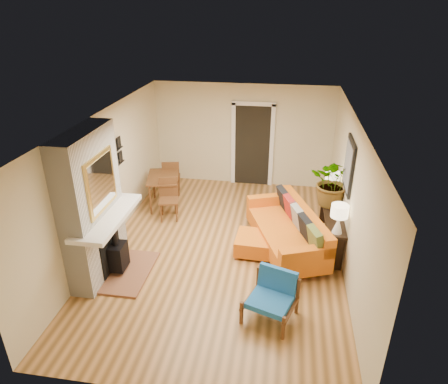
{
  "coord_description": "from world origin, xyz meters",
  "views": [
    {
      "loc": [
        1.07,
        -6.45,
        4.39
      ],
      "look_at": [
        0.0,
        0.2,
        1.15
      ],
      "focal_mm": 32.0,
      "sensor_mm": 36.0,
      "label": 1
    }
  ],
  "objects_px": {
    "ottoman": "(254,243)",
    "houseplant": "(334,182)",
    "lamp_near": "(339,216)",
    "blue_chair": "(273,293)",
    "dining_table": "(167,182)",
    "console_table": "(332,219)",
    "lamp_far": "(332,182)",
    "sofa": "(290,230)"
  },
  "relations": [
    {
      "from": "ottoman",
      "to": "blue_chair",
      "type": "relative_size",
      "value": 0.82
    },
    {
      "from": "dining_table",
      "to": "console_table",
      "type": "distance_m",
      "value": 3.81
    },
    {
      "from": "sofa",
      "to": "lamp_near",
      "type": "relative_size",
      "value": 4.53
    },
    {
      "from": "sofa",
      "to": "houseplant",
      "type": "bearing_deg",
      "value": 34.11
    },
    {
      "from": "lamp_far",
      "to": "houseplant",
      "type": "relative_size",
      "value": 0.54
    },
    {
      "from": "sofa",
      "to": "blue_chair",
      "type": "xyz_separation_m",
      "value": [
        -0.23,
        -1.93,
        0.01
      ]
    },
    {
      "from": "dining_table",
      "to": "houseplant",
      "type": "height_order",
      "value": "houseplant"
    },
    {
      "from": "houseplant",
      "to": "ottoman",
      "type": "bearing_deg",
      "value": -150.08
    },
    {
      "from": "ottoman",
      "to": "houseplant",
      "type": "height_order",
      "value": "houseplant"
    },
    {
      "from": "sofa",
      "to": "houseplant",
      "type": "distance_m",
      "value": 1.26
    },
    {
      "from": "dining_table",
      "to": "houseplant",
      "type": "relative_size",
      "value": 1.74
    },
    {
      "from": "ottoman",
      "to": "lamp_far",
      "type": "bearing_deg",
      "value": 39.9
    },
    {
      "from": "houseplant",
      "to": "blue_chair",
      "type": "bearing_deg",
      "value": -112.42
    },
    {
      "from": "lamp_far",
      "to": "sofa",
      "type": "bearing_deg",
      "value": -130.99
    },
    {
      "from": "ottoman",
      "to": "dining_table",
      "type": "distance_m",
      "value": 2.77
    },
    {
      "from": "blue_chair",
      "to": "lamp_near",
      "type": "bearing_deg",
      "value": 53.77
    },
    {
      "from": "blue_chair",
      "to": "lamp_far",
      "type": "height_order",
      "value": "lamp_far"
    },
    {
      "from": "lamp_far",
      "to": "console_table",
      "type": "bearing_deg",
      "value": -90.0
    },
    {
      "from": "blue_chair",
      "to": "console_table",
      "type": "relative_size",
      "value": 0.48
    },
    {
      "from": "lamp_far",
      "to": "houseplant",
      "type": "xyz_separation_m",
      "value": [
        -0.01,
        -0.38,
        0.16
      ]
    },
    {
      "from": "dining_table",
      "to": "lamp_near",
      "type": "height_order",
      "value": "lamp_near"
    },
    {
      "from": "lamp_near",
      "to": "houseplant",
      "type": "height_order",
      "value": "houseplant"
    },
    {
      "from": "dining_table",
      "to": "console_table",
      "type": "relative_size",
      "value": 0.94
    },
    {
      "from": "sofa",
      "to": "lamp_far",
      "type": "xyz_separation_m",
      "value": [
        0.8,
        0.92,
        0.67
      ]
    },
    {
      "from": "houseplant",
      "to": "dining_table",
      "type": "bearing_deg",
      "value": 167.5
    },
    {
      "from": "sofa",
      "to": "houseplant",
      "type": "height_order",
      "value": "houseplant"
    },
    {
      "from": "sofa",
      "to": "ottoman",
      "type": "height_order",
      "value": "sofa"
    },
    {
      "from": "ottoman",
      "to": "houseplant",
      "type": "distance_m",
      "value": 1.95
    },
    {
      "from": "blue_chair",
      "to": "lamp_far",
      "type": "relative_size",
      "value": 1.65
    },
    {
      "from": "ottoman",
      "to": "lamp_far",
      "type": "relative_size",
      "value": 1.34
    },
    {
      "from": "console_table",
      "to": "sofa",
      "type": "bearing_deg",
      "value": -163.61
    },
    {
      "from": "dining_table",
      "to": "ottoman",
      "type": "bearing_deg",
      "value": -36.63
    },
    {
      "from": "lamp_near",
      "to": "lamp_far",
      "type": "relative_size",
      "value": 1.0
    },
    {
      "from": "console_table",
      "to": "lamp_near",
      "type": "relative_size",
      "value": 3.43
    },
    {
      "from": "blue_chair",
      "to": "dining_table",
      "type": "relative_size",
      "value": 0.51
    },
    {
      "from": "lamp_near",
      "to": "houseplant",
      "type": "distance_m",
      "value": 1.08
    },
    {
      "from": "console_table",
      "to": "houseplant",
      "type": "bearing_deg",
      "value": 91.92
    },
    {
      "from": "lamp_far",
      "to": "lamp_near",
      "type": "bearing_deg",
      "value": -90.0
    },
    {
      "from": "ottoman",
      "to": "lamp_near",
      "type": "height_order",
      "value": "lamp_near"
    },
    {
      "from": "houseplant",
      "to": "lamp_far",
      "type": "bearing_deg",
      "value": 88.51
    },
    {
      "from": "sofa",
      "to": "console_table",
      "type": "bearing_deg",
      "value": 16.39
    },
    {
      "from": "ottoman",
      "to": "blue_chair",
      "type": "bearing_deg",
      "value": -75.54
    }
  ]
}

